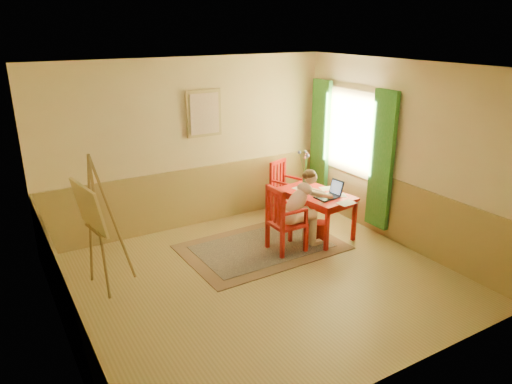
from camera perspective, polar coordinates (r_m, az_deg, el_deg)
room at (r=6.02m, az=0.62°, el=1.23°), size 5.04×4.54×2.84m
wainscot at (r=6.99m, az=-2.80°, el=-4.02°), size 5.00×4.50×1.00m
window at (r=8.28m, az=11.09°, el=5.58°), size 0.12×2.01×2.20m
wall_portrait at (r=7.91m, az=-6.20°, el=9.29°), size 0.60×0.05×0.76m
rug at (r=7.46m, az=0.74°, el=-6.56°), size 2.44×1.66×0.02m
table at (r=7.74m, az=7.16°, el=-0.72°), size 0.88×1.29×0.72m
chair_left at (r=7.15m, az=3.35°, el=-3.29°), size 0.48×0.46×1.04m
chair_back at (r=8.54m, az=3.42°, el=0.41°), size 0.57×0.58×0.99m
figure at (r=7.25m, az=5.37°, el=-1.67°), size 0.90×0.39×1.23m
laptop at (r=7.54m, az=8.82°, el=-0.21°), size 0.44×0.30×0.25m
papers at (r=7.70m, az=8.57°, el=-0.16°), size 0.68×1.16×0.00m
vase at (r=8.10m, az=5.85°, el=2.84°), size 0.19×0.28×0.56m
wastebasket at (r=7.77m, az=7.63°, el=-4.56°), size 0.27×0.27×0.28m
easel at (r=6.25m, az=-18.93°, el=-2.30°), size 0.66×0.81×1.82m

